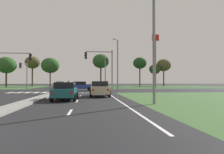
{
  "coord_description": "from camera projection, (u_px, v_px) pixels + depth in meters",
  "views": [
    {
      "loc": [
        4.5,
        -5.83,
        1.58
      ],
      "look_at": [
        8.22,
        29.49,
        2.29
      ],
      "focal_mm": 33.95,
      "sensor_mm": 36.0,
      "label": 1
    }
  ],
  "objects": [
    {
      "name": "car_blue_fourth",
      "position": [
        80.0,
        86.0,
        35.28
      ],
      "size": [
        4.52,
        1.98,
        1.53
      ],
      "rotation": [
        0.0,
        0.0,
        -1.57
      ],
      "color": "navy",
      "rests_on": "ground"
    },
    {
      "name": "treeline_sixth",
      "position": [
        155.0,
        69.0,
        66.04
      ],
      "size": [
        3.56,
        3.56,
        6.84
      ],
      "color": "#423323",
      "rests_on": "ground"
    },
    {
      "name": "lane_dash_fourth",
      "position": [
        82.0,
        93.0,
        28.66
      ],
      "size": [
        0.14,
        2.0,
        0.01
      ],
      "primitive_type": "cube",
      "color": "silver",
      "rests_on": "ground"
    },
    {
      "name": "edge_line_right",
      "position": [
        118.0,
        100.0,
        17.95
      ],
      "size": [
        0.14,
        24.0,
        0.01
      ],
      "primitive_type": "cube",
      "color": "silver",
      "rests_on": "ground"
    },
    {
      "name": "crosswalk_bar_fourth",
      "position": [
        36.0,
        92.0,
        29.65
      ],
      "size": [
        0.7,
        2.8,
        0.01
      ],
      "primitive_type": "cube",
      "color": "silver",
      "rests_on": "ground"
    },
    {
      "name": "car_black_near",
      "position": [
        60.0,
        85.0,
        49.17
      ],
      "size": [
        2.02,
        4.15,
        1.52
      ],
      "rotation": [
        0.0,
        0.0,
        3.14
      ],
      "color": "black",
      "rests_on": "ground"
    },
    {
      "name": "stop_bar_near",
      "position": [
        85.0,
        93.0,
        28.56
      ],
      "size": [
        6.4,
        0.5,
        0.01
      ],
      "primitive_type": "cube",
      "color": "silver",
      "rests_on": "ground"
    },
    {
      "name": "crosswalk_bar_fifth",
      "position": [
        45.0,
        92.0,
        29.77
      ],
      "size": [
        0.7,
        2.8,
        0.01
      ],
      "primitive_type": "cube",
      "color": "silver",
      "rests_on": "ground"
    },
    {
      "name": "crosswalk_bar_third",
      "position": [
        28.0,
        93.0,
        29.53
      ],
      "size": [
        0.7,
        2.8,
        0.01
      ],
      "primitive_type": "cube",
      "color": "silver",
      "rests_on": "ground"
    },
    {
      "name": "crosswalk_bar_near",
      "position": [
        11.0,
        93.0,
        29.28
      ],
      "size": [
        0.7,
        2.8,
        0.01
      ],
      "primitive_type": "cube",
      "color": "silver",
      "rests_on": "ground"
    },
    {
      "name": "median_island_near",
      "position": [
        31.0,
        101.0,
        16.24
      ],
      "size": [
        1.2,
        22.0,
        0.14
      ],
      "primitive_type": "cube",
      "color": "gray",
      "rests_on": "ground"
    },
    {
      "name": "traffic_signal_far_left",
      "position": [
        24.0,
        71.0,
        39.37
      ],
      "size": [
        0.32,
        4.27,
        5.1
      ],
      "color": "gray",
      "rests_on": "ground"
    },
    {
      "name": "traffic_signal_near_right",
      "position": [
        102.0,
        64.0,
        29.3
      ],
      "size": [
        3.97,
        0.32,
        5.91
      ],
      "color": "gray",
      "rests_on": "ground"
    },
    {
      "name": "car_beige_second",
      "position": [
        100.0,
        89.0,
        22.02
      ],
      "size": [
        2.05,
        4.22,
        1.58
      ],
      "color": "#BCAD8E",
      "rests_on": "ground"
    },
    {
      "name": "treeline_third",
      "position": [
        50.0,
        65.0,
        62.76
      ],
      "size": [
        5.33,
        5.33,
        8.55
      ],
      "color": "#423323",
      "rests_on": "ground"
    },
    {
      "name": "ground_plane",
      "position": [
        62.0,
        91.0,
        35.13
      ],
      "size": [
        200.0,
        200.0,
        0.0
      ],
      "primitive_type": "plane",
      "color": "black"
    },
    {
      "name": "traffic_signal_near_left",
      "position": [
        10.0,
        64.0,
        28.01
      ],
      "size": [
        4.53,
        0.32,
        5.58
      ],
      "color": "gray",
      "rests_on": "ground"
    },
    {
      "name": "grass_verge_far_right",
      "position": [
        161.0,
        87.0,
        62.16
      ],
      "size": [
        35.0,
        35.0,
        0.01
      ],
      "primitive_type": "cube",
      "color": "#2D4C28",
      "rests_on": "ground"
    },
    {
      "name": "treeline_near",
      "position": [
        6.0,
        65.0,
        60.41
      ],
      "size": [
        5.52,
        5.52,
        8.55
      ],
      "color": "#423323",
      "rests_on": "ground"
    },
    {
      "name": "lane_dash_near",
      "position": [
        70.0,
        112.0,
        10.77
      ],
      "size": [
        0.14,
        2.0,
        0.01
      ],
      "primitive_type": "cube",
      "color": "silver",
      "rests_on": "ground"
    },
    {
      "name": "crosswalk_bar_sixth",
      "position": [
        53.0,
        92.0,
        29.89
      ],
      "size": [
        0.7,
        2.8,
        0.01
      ],
      "primitive_type": "cube",
      "color": "silver",
      "rests_on": "ground"
    },
    {
      "name": "median_island_far",
      "position": [
        74.0,
        87.0,
        59.98
      ],
      "size": [
        1.2,
        36.0,
        0.14
      ],
      "primitive_type": "cube",
      "color": "gray",
      "rests_on": "ground"
    },
    {
      "name": "lane_dash_third",
      "position": [
        80.0,
        96.0,
        22.7
      ],
      "size": [
        0.14,
        2.0,
        0.01
      ],
      "primitive_type": "cube",
      "color": "silver",
      "rests_on": "ground"
    },
    {
      "name": "street_lamp_near",
      "position": [
        151.0,
        33.0,
        14.7
      ],
      "size": [
        2.39,
        0.54,
        8.79
      ],
      "color": "gray",
      "rests_on": "ground"
    },
    {
      "name": "traffic_signal_far_right",
      "position": [
        106.0,
        68.0,
        41.14
      ],
      "size": [
        0.32,
        4.22,
        6.08
      ],
      "color": "gray",
      "rests_on": "ground"
    },
    {
      "name": "street_lamp_second",
      "position": [
        117.0,
        62.0,
        33.79
      ],
      "size": [
        1.1,
        1.69,
        8.27
      ],
      "color": "gray",
      "rests_on": "ground"
    },
    {
      "name": "crosswalk_bar_seventh",
      "position": [
        61.0,
        92.0,
        30.01
      ],
      "size": [
        0.7,
        2.8,
        0.01
      ],
      "primitive_type": "cube",
      "color": "silver",
      "rests_on": "ground"
    },
    {
      "name": "treeline_second",
      "position": [
        32.0,
        63.0,
        65.28
      ],
      "size": [
        4.53,
        4.53,
        9.33
      ],
      "color": "#423323",
      "rests_on": "ground"
    },
    {
      "name": "fastfood_pole_sign",
      "position": [
        155.0,
        49.0,
        54.7
      ],
      "size": [
        1.8,
        0.4,
        13.69
      ],
      "color": "red",
      "rests_on": "ground"
    },
    {
      "name": "treeline_fourth",
      "position": [
        101.0,
        61.0,
        65.67
      ],
      "size": [
        5.17,
        5.17,
        10.03
      ],
      "color": "#423323",
      "rests_on": "ground"
    },
    {
      "name": "treeline_seventh",
      "position": [
        164.0,
        65.0,
        67.08
      ],
      "size": [
        4.54,
        4.54,
        8.61
      ],
      "color": "#423323",
      "rests_on": "ground"
    },
    {
      "name": "lane_dash_second",
      "position": [
        77.0,
        101.0,
        16.73
      ],
      "size": [
        0.14,
        2.0,
        0.01
      ],
      "primitive_type": "cube",
      "color": "silver",
      "rests_on": "ground"
    },
    {
      "name": "treeline_fifth",
      "position": [
        140.0,
        63.0,
        68.49
      ],
      "size": [
        4.37,
        4.37,
        9.35
      ],
      "color": "#423323",
      "rests_on": "ground"
    },
    {
      "name": "crosswalk_bar_second",
      "position": [
        19.0,
        93.0,
        29.4
      ],
      "size": [
        0.7,
        2.8,
        0.01
      ],
      "primitive_type": "cube",
      "color": "silver",
      "rests_on": "ground"
    },
    {
      "name": "pedestrian_at_median",
      "position": [
        69.0,
        83.0,
        46.82
      ],
      "size": [
        0.34,
        0.34,
        1.69
      ],
      "rotation": [
        0.0,
        0.0,
        1.43
      ],
      "color": "#335184",
      "rests_on": "median_island_far"
    },
    {
      "name": "car_teal_third",
      "position": [
        65.0,
        91.0,
        17.81
      ],
      "size": [
        2.0,
        4.42,
        1.5
      ],
      "color": "#19565B",
      "rests_on": "ground"
    }
  ]
}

